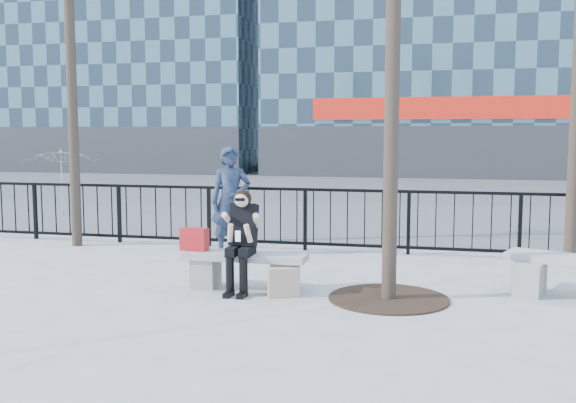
# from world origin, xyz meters

# --- Properties ---
(ground) EXTENTS (120.00, 120.00, 0.00)m
(ground) POSITION_xyz_m (0.00, 0.00, 0.00)
(ground) COLOR gray
(ground) RESTS_ON ground
(street_surface) EXTENTS (60.00, 23.00, 0.01)m
(street_surface) POSITION_xyz_m (0.00, 15.00, 0.00)
(street_surface) COLOR #474747
(street_surface) RESTS_ON ground
(railing) EXTENTS (14.00, 0.06, 1.10)m
(railing) POSITION_xyz_m (0.00, 3.00, 0.55)
(railing) COLOR black
(railing) RESTS_ON ground
(tree_grate) EXTENTS (1.50, 1.50, 0.02)m
(tree_grate) POSITION_xyz_m (1.90, -0.10, 0.01)
(tree_grate) COLOR black
(tree_grate) RESTS_ON ground
(bench_main) EXTENTS (1.65, 0.46, 0.49)m
(bench_main) POSITION_xyz_m (0.00, 0.00, 0.30)
(bench_main) COLOR slate
(bench_main) RESTS_ON ground
(seated_woman) EXTENTS (0.50, 0.64, 1.34)m
(seated_woman) POSITION_xyz_m (0.00, -0.16, 0.67)
(seated_woman) COLOR black
(seated_woman) RESTS_ON ground
(handbag) EXTENTS (0.38, 0.20, 0.30)m
(handbag) POSITION_xyz_m (-0.72, 0.02, 0.64)
(handbag) COLOR #B01519
(handbag) RESTS_ON bench_main
(shopping_bag) EXTENTS (0.42, 0.29, 0.37)m
(shopping_bag) POSITION_xyz_m (0.60, -0.28, 0.19)
(shopping_bag) COLOR tan
(shopping_bag) RESTS_ON ground
(standing_man) EXTENTS (0.78, 0.63, 1.85)m
(standing_man) POSITION_xyz_m (-0.93, 2.24, 0.92)
(standing_man) COLOR black
(standing_man) RESTS_ON ground
(vendor_umbrella) EXTENTS (2.46, 2.48, 1.70)m
(vendor_umbrella) POSITION_xyz_m (-6.80, 6.44, 0.85)
(vendor_umbrella) COLOR yellow
(vendor_umbrella) RESTS_ON ground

